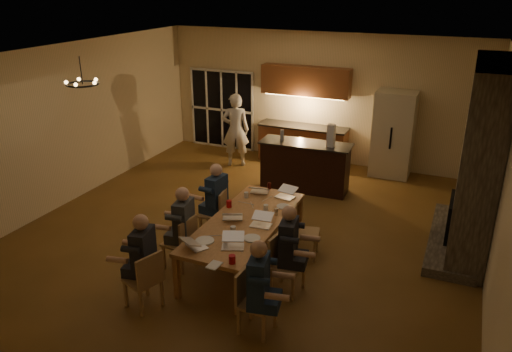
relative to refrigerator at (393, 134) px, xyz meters
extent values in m
plane|color=brown|center=(-1.90, -4.15, -1.00)|extent=(9.00, 9.00, 0.00)
cube|color=beige|center=(-1.90, 0.37, 0.60)|extent=(8.00, 0.04, 3.20)
cube|color=beige|center=(-5.92, -4.15, 0.60)|extent=(0.04, 9.00, 3.20)
cube|color=beige|center=(2.12, -4.15, 0.60)|extent=(0.04, 9.00, 3.20)
cube|color=white|center=(-1.90, -4.15, 2.22)|extent=(8.00, 9.00, 0.04)
cube|color=black|center=(-4.60, 0.32, 0.05)|extent=(1.86, 0.08, 2.10)
cube|color=#696152|center=(1.80, -2.95, 0.60)|extent=(0.58, 2.50, 3.20)
cube|color=beige|center=(0.00, 0.00, 0.00)|extent=(0.90, 0.68, 2.00)
cube|color=tan|center=(-1.52, -4.93, -0.62)|extent=(1.10, 2.76, 0.75)
cube|color=black|center=(-1.58, -1.66, -0.46)|extent=(1.99, 0.77, 1.08)
imported|color=silver|center=(-3.65, -0.84, -0.10)|extent=(0.77, 0.65, 1.81)
torus|color=black|center=(-4.36, -5.09, 1.75)|extent=(0.53, 0.53, 0.03)
cylinder|color=silver|center=(-1.52, -5.37, -0.20)|extent=(0.09, 0.09, 0.10)
cylinder|color=silver|center=(-1.36, -4.45, -0.20)|extent=(0.08, 0.08, 0.10)
cylinder|color=silver|center=(-1.88, -4.10, -0.20)|extent=(0.08, 0.08, 0.10)
cylinder|color=#B10B13|center=(-1.15, -6.17, -0.19)|extent=(0.09, 0.09, 0.12)
cylinder|color=#B10B13|center=(-1.98, -4.58, -0.19)|extent=(0.09, 0.09, 0.12)
cylinder|color=#B2B2B7|center=(-1.52, -5.63, -0.19)|extent=(0.06, 0.06, 0.12)
cylinder|color=#3F0F0C|center=(-1.65, -3.57, -0.19)|extent=(0.07, 0.07, 0.12)
cylinder|color=#B2B2B7|center=(-1.13, -4.56, -0.19)|extent=(0.06, 0.06, 0.12)
cylinder|color=silver|center=(-1.18, -5.44, -0.24)|extent=(0.26, 0.26, 0.02)
cylinder|color=silver|center=(-1.79, -5.79, -0.24)|extent=(0.28, 0.28, 0.02)
cylinder|color=silver|center=(-1.14, -4.21, -0.24)|extent=(0.23, 0.23, 0.02)
cube|color=white|center=(-1.34, -6.32, -0.24)|extent=(0.17, 0.23, 0.01)
cylinder|color=#99999E|center=(-2.11, -1.70, 0.20)|extent=(0.08, 0.08, 0.24)
cube|color=silver|center=(-1.03, -1.69, 0.32)|extent=(0.15, 0.15, 0.47)
camera|label=1|loc=(1.48, -11.43, 3.36)|focal=35.00mm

